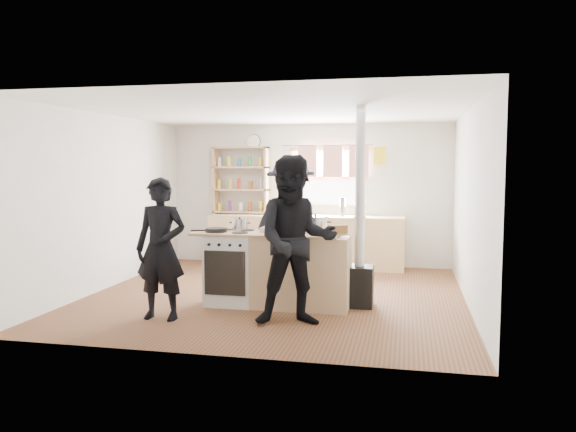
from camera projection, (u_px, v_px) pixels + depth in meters
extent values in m
cube|color=brown|center=(276.00, 296.00, 7.66)|extent=(5.00, 5.00, 0.01)
cube|color=#D5B880|center=(305.00, 241.00, 9.78)|extent=(3.40, 0.55, 0.90)
cube|color=tan|center=(241.00, 212.00, 10.11)|extent=(1.00, 0.28, 0.03)
cube|color=tan|center=(241.00, 190.00, 10.07)|extent=(1.00, 0.28, 0.03)
cube|color=tan|center=(241.00, 167.00, 10.03)|extent=(1.00, 0.28, 0.03)
cube|color=tan|center=(241.00, 148.00, 10.00)|extent=(1.00, 0.28, 0.03)
cube|color=tan|center=(215.00, 180.00, 10.15)|extent=(0.04, 0.28, 1.20)
cube|color=tan|center=(267.00, 181.00, 9.96)|extent=(0.04, 0.28, 1.20)
cylinder|color=silver|center=(342.00, 208.00, 9.60)|extent=(0.10, 0.10, 0.30)
cube|color=white|center=(232.00, 269.00, 7.18)|extent=(0.60, 0.60, 0.90)
cube|color=tan|center=(301.00, 271.00, 6.99)|extent=(1.20, 0.60, 0.90)
cube|color=tan|center=(266.00, 234.00, 7.04)|extent=(1.84, 0.64, 0.03)
cylinder|color=black|center=(216.00, 230.00, 7.08)|extent=(0.37, 0.37, 0.05)
cylinder|color=#23551D|center=(216.00, 229.00, 7.08)|extent=(0.25, 0.25, 0.02)
cube|color=silver|center=(276.00, 230.00, 7.06)|extent=(0.38, 0.27, 0.06)
cube|color=brown|center=(276.00, 228.00, 7.06)|extent=(0.32, 0.23, 0.02)
cylinder|color=silver|center=(240.00, 225.00, 7.27)|extent=(0.20, 0.20, 0.14)
cylinder|color=silver|center=(240.00, 219.00, 7.26)|extent=(0.21, 0.21, 0.01)
sphere|color=black|center=(240.00, 218.00, 7.26)|extent=(0.03, 0.03, 0.03)
cylinder|color=silver|center=(315.00, 225.00, 6.98)|extent=(0.31, 0.31, 0.20)
cylinder|color=silver|center=(315.00, 216.00, 6.97)|extent=(0.32, 0.32, 0.01)
sphere|color=black|center=(316.00, 215.00, 6.97)|extent=(0.03, 0.03, 0.03)
cube|color=tan|center=(338.00, 234.00, 6.78)|extent=(0.34, 0.30, 0.02)
cube|color=olive|center=(338.00, 229.00, 6.78)|extent=(0.25, 0.19, 0.10)
cube|color=black|center=(359.00, 286.00, 7.05)|extent=(0.35, 0.35, 0.51)
cylinder|color=#ADADB2|center=(360.00, 187.00, 6.94)|extent=(0.12, 0.12, 1.99)
imported|color=black|center=(161.00, 249.00, 6.42)|extent=(0.60, 0.39, 1.63)
imported|color=black|center=(296.00, 241.00, 6.17)|extent=(1.07, 0.92, 1.88)
imported|color=black|center=(291.00, 224.00, 7.92)|extent=(1.36, 0.99, 1.89)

